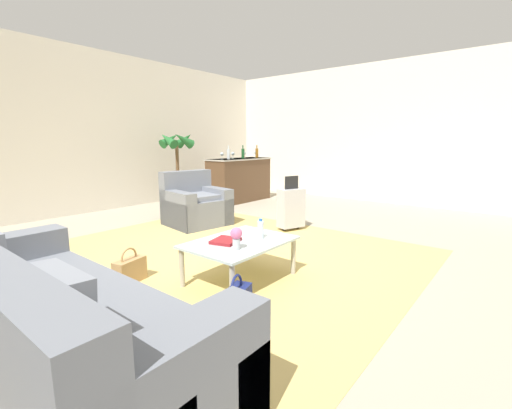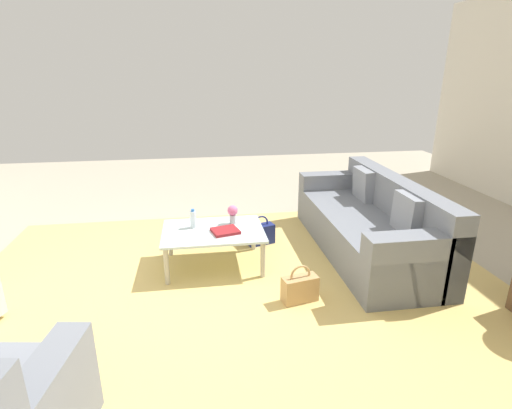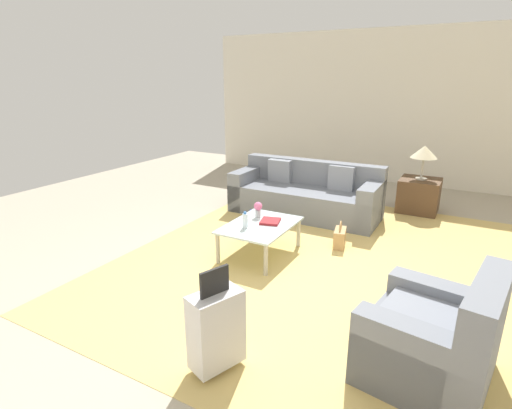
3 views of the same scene
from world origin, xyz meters
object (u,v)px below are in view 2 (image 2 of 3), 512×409
Objects in this scene: handbag_tan at (300,288)px; coffee_table at (213,234)px; coffee_table_book at (225,231)px; handbag_navy at (261,234)px; water_bottle at (193,219)px; flower_vase at (233,213)px; couch at (372,226)px.

coffee_table is at bearing -48.11° from handbag_tan.
coffee_table_book reaches higher than handbag_navy.
water_bottle is (0.20, -0.10, 0.14)m from coffee_table.
coffee_table is 0.26m from water_bottle.
coffee_table is 5.07× the size of flower_vase.
handbag_navy is at bearing -144.99° from coffee_table_book.
couch is 6.62× the size of handbag_tan.
flower_vase reaches higher than coffee_table.
coffee_table_book is at bearing 150.64° from water_bottle.
water_bottle is (1.99, -0.00, 0.20)m from couch.
coffee_table_book reaches higher than coffee_table.
flower_vase is (-0.42, -0.05, 0.03)m from water_bottle.
flower_vase reaches higher than coffee_table_book.
handbag_tan is 1.28m from handbag_navy.
water_bottle is 1.00× the size of flower_vase.
couch is 1.80m from coffee_table.
coffee_table is 5.09× the size of water_bottle.
water_bottle reaches higher than handbag_navy.
couch is at bearing -176.81° from coffee_table.
coffee_table is 0.16m from coffee_table_book.
coffee_table is 1.11m from handbag_tan.
coffee_table_book is 0.72× the size of handbag_navy.
handbag_tan is (-0.50, 0.96, -0.40)m from flower_vase.
couch is 1.28m from handbag_navy.
flower_vase is at bearing -145.71° from coffee_table.
couch is 9.13× the size of coffee_table_book.
handbag_navy is at bearing -16.90° from couch.
handbag_navy is (-0.46, -0.55, -0.29)m from coffee_table_book.
water_bottle is at bearing -26.57° from coffee_table.
handbag_tan is (1.07, 0.91, -0.17)m from couch.
water_bottle reaches higher than coffee_table.
water_bottle reaches higher than coffee_table_book.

